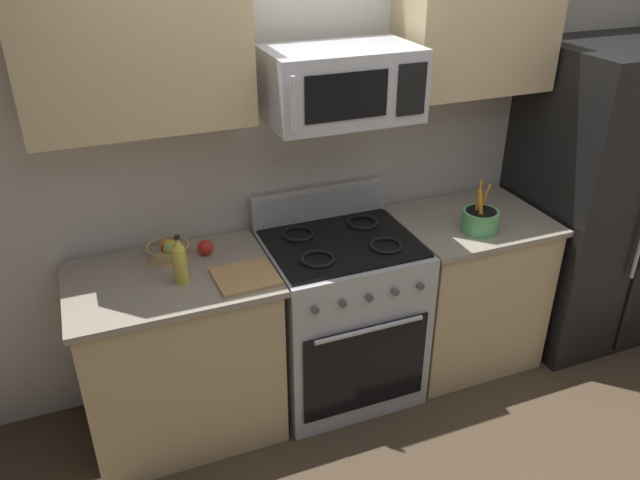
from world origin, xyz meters
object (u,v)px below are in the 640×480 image
(refrigerator, at_px, (599,198))
(cutting_board, at_px, (245,277))
(utensil_crock, at_px, (480,220))
(apple_loose, at_px, (205,247))
(microwave, at_px, (341,84))
(range_oven, at_px, (340,315))
(fruit_basket, at_px, (168,250))
(bottle_oil, at_px, (180,261))

(refrigerator, xyz_separation_m, cutting_board, (-2.19, -0.13, 0.02))
(utensil_crock, xyz_separation_m, apple_loose, (-1.39, 0.28, -0.02))
(refrigerator, relative_size, microwave, 2.60)
(utensil_crock, xyz_separation_m, cutting_board, (-1.27, -0.01, -0.05))
(range_oven, relative_size, refrigerator, 0.61)
(refrigerator, bearing_deg, fruit_basket, 175.71)
(utensil_crock, bearing_deg, refrigerator, 7.34)
(utensil_crock, height_order, fruit_basket, utensil_crock)
(apple_loose, bearing_deg, cutting_board, -67.14)
(refrigerator, distance_m, apple_loose, 2.32)
(bottle_oil, bearing_deg, utensil_crock, -2.40)
(microwave, height_order, bottle_oil, microwave)
(range_oven, distance_m, cutting_board, 0.72)
(range_oven, xyz_separation_m, refrigerator, (1.65, -0.02, 0.42))
(refrigerator, distance_m, bottle_oil, 2.47)
(microwave, distance_m, cutting_board, 0.98)
(microwave, bearing_deg, apple_loose, 170.25)
(range_oven, bearing_deg, apple_loose, 167.85)
(range_oven, distance_m, fruit_basket, 0.98)
(fruit_basket, relative_size, bottle_oil, 0.88)
(range_oven, bearing_deg, utensil_crock, -10.52)
(refrigerator, height_order, fruit_basket, refrigerator)
(cutting_board, bearing_deg, apple_loose, 112.86)
(utensil_crock, relative_size, bottle_oil, 1.18)
(apple_loose, bearing_deg, utensil_crock, -11.30)
(cutting_board, xyz_separation_m, bottle_oil, (-0.28, 0.07, 0.10))
(range_oven, xyz_separation_m, bottle_oil, (-0.82, -0.07, 0.55))
(apple_loose, height_order, bottle_oil, bottle_oil)
(range_oven, bearing_deg, cutting_board, -165.03)
(range_oven, distance_m, apple_loose, 0.83)
(range_oven, distance_m, refrigerator, 1.70)
(apple_loose, bearing_deg, range_oven, -12.15)
(refrigerator, distance_m, utensil_crock, 0.93)
(fruit_basket, bearing_deg, cutting_board, -46.78)
(cutting_board, bearing_deg, bottle_oil, 165.10)
(cutting_board, bearing_deg, range_oven, 14.97)
(refrigerator, relative_size, utensil_crock, 6.39)
(microwave, distance_m, apple_loose, 1.02)
(range_oven, height_order, apple_loose, range_oven)
(fruit_basket, bearing_deg, utensil_crock, -11.02)
(utensil_crock, relative_size, fruit_basket, 1.33)
(apple_loose, bearing_deg, bottle_oil, -126.14)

